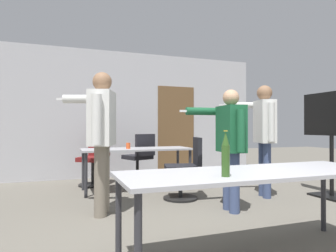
# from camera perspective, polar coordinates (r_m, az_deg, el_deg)

# --- Properties ---
(back_wall) EXTENTS (6.09, 0.12, 2.77)m
(back_wall) POSITION_cam_1_polar(r_m,az_deg,el_deg) (6.78, -7.08, 2.14)
(back_wall) COLOR #BCBCC1
(back_wall) RESTS_ON ground_plane
(conference_table_near) EXTENTS (2.27, 0.76, 0.72)m
(conference_table_near) POSITION_cam_1_polar(r_m,az_deg,el_deg) (2.60, 16.37, -9.44)
(conference_table_near) COLOR #A8A8AD
(conference_table_near) RESTS_ON ground_plane
(conference_table_far) EXTENTS (1.88, 0.70, 0.72)m
(conference_table_far) POSITION_cam_1_polar(r_m,az_deg,el_deg) (5.24, -5.94, -4.99)
(conference_table_far) COLOR #A8A8AD
(conference_table_far) RESTS_ON ground_plane
(tv_screen) EXTENTS (0.44, 1.07, 1.64)m
(tv_screen) POSITION_cam_1_polar(r_m,az_deg,el_deg) (5.29, 28.72, -0.92)
(tv_screen) COLOR black
(tv_screen) RESTS_ON ground_plane
(person_center_tall) EXTENTS (0.72, 0.68, 1.57)m
(person_center_tall) POSITION_cam_1_polar(r_m,az_deg,el_deg) (3.95, 11.73, -2.30)
(person_center_tall) COLOR #3D4C75
(person_center_tall) RESTS_ON ground_plane
(person_right_polo) EXTENTS (0.75, 0.87, 1.77)m
(person_right_polo) POSITION_cam_1_polar(r_m,az_deg,el_deg) (3.81, -12.66, -0.58)
(person_right_polo) COLOR slate
(person_right_polo) RESTS_ON ground_plane
(person_near_casual) EXTENTS (0.74, 0.73, 1.74)m
(person_near_casual) POSITION_cam_1_polar(r_m,az_deg,el_deg) (4.90, 17.76, -0.51)
(person_near_casual) COLOR #3D4C75
(person_near_casual) RESTS_ON ground_plane
(office_chair_near_pushed) EXTENTS (0.61, 0.65, 0.96)m
(office_chair_near_pushed) POSITION_cam_1_polar(r_m,az_deg,el_deg) (5.95, -5.43, -6.34)
(office_chair_near_pushed) COLOR black
(office_chair_near_pushed) RESTS_ON ground_plane
(office_chair_far_left) EXTENTS (0.62, 0.57, 0.93)m
(office_chair_far_left) POSITION_cam_1_polar(r_m,az_deg,el_deg) (4.59, 3.34, -8.37)
(office_chair_far_left) COLOR black
(office_chair_far_left) RESTS_ON ground_plane
(office_chair_side_rolled) EXTENTS (0.66, 0.68, 0.96)m
(office_chair_side_rolled) POSITION_cam_1_polar(r_m,az_deg,el_deg) (5.85, -13.79, -6.44)
(office_chair_side_rolled) COLOR black
(office_chair_side_rolled) RESTS_ON ground_plane
(beer_bottle) EXTENTS (0.06, 0.06, 0.34)m
(beer_bottle) POSITION_cam_1_polar(r_m,az_deg,el_deg) (2.22, 10.92, -5.42)
(beer_bottle) COLOR #2D511E
(beer_bottle) RESTS_ON conference_table_near
(drink_cup) EXTENTS (0.07, 0.07, 0.10)m
(drink_cup) POSITION_cam_1_polar(r_m,az_deg,el_deg) (5.14, -7.58, -3.76)
(drink_cup) COLOR #E05123
(drink_cup) RESTS_ON conference_table_far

